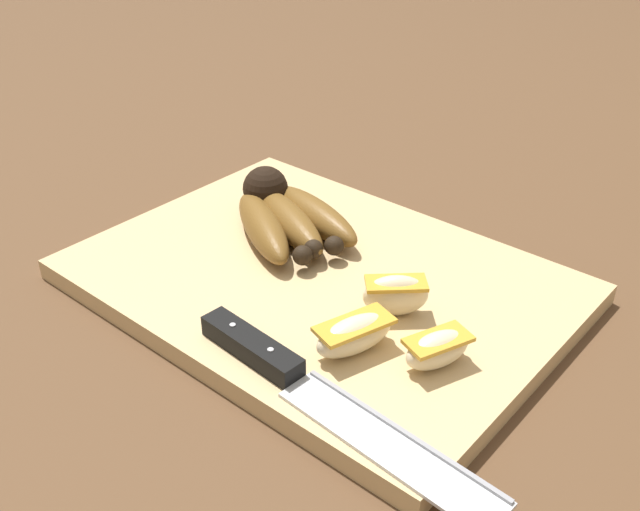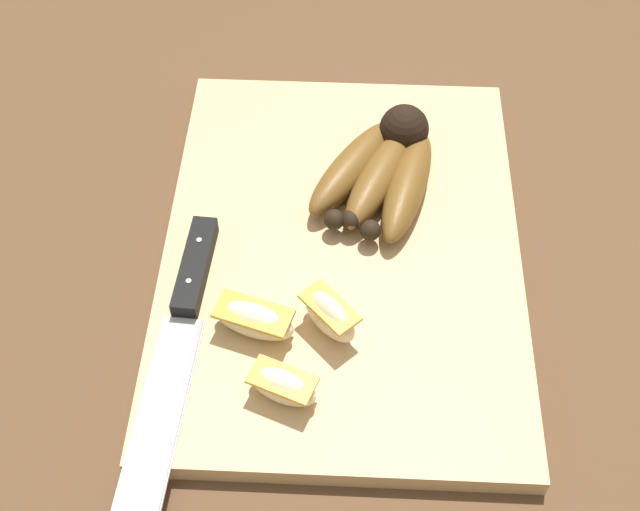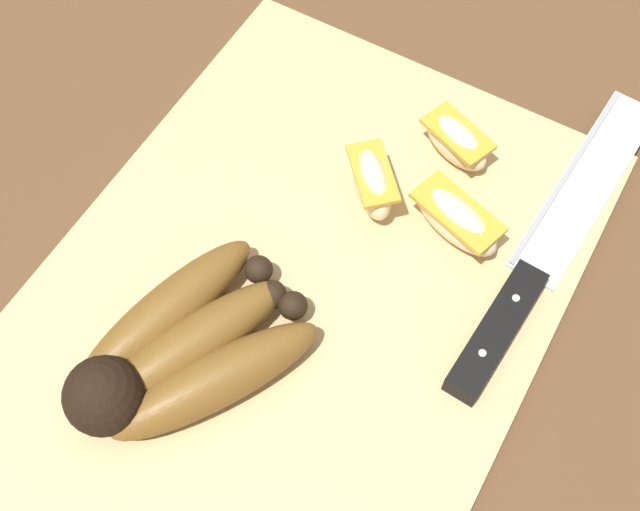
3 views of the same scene
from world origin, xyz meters
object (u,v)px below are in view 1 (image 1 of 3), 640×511
(banana_bunch, at_px, (285,216))
(apple_wedge_near, at_px, (354,334))
(chefs_knife, at_px, (295,377))
(apple_wedge_middle, at_px, (437,349))
(apple_wedge_far, at_px, (399,292))

(banana_bunch, relative_size, apple_wedge_near, 2.20)
(chefs_knife, xyz_separation_m, apple_wedge_middle, (-0.07, -0.09, 0.01))
(apple_wedge_near, height_order, apple_wedge_middle, apple_wedge_near)
(apple_wedge_near, bearing_deg, apple_wedge_far, -86.04)
(chefs_knife, relative_size, apple_wedge_near, 3.78)
(chefs_knife, relative_size, apple_wedge_middle, 4.56)
(apple_wedge_middle, relative_size, apple_wedge_far, 1.08)
(apple_wedge_far, bearing_deg, apple_wedge_middle, 148.92)
(chefs_knife, relative_size, apple_wedge_far, 4.90)
(chefs_knife, bearing_deg, banana_bunch, -45.43)
(banana_bunch, distance_m, apple_wedge_far, 0.17)
(banana_bunch, bearing_deg, apple_wedge_middle, 161.46)
(banana_bunch, height_order, apple_wedge_near, banana_bunch)
(chefs_knife, distance_m, apple_wedge_far, 0.13)
(apple_wedge_near, distance_m, apple_wedge_far, 0.07)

